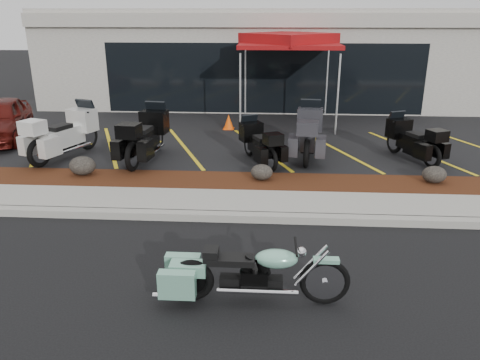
# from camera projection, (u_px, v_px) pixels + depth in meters

# --- Properties ---
(ground) EXTENTS (90.00, 90.00, 0.00)m
(ground) POSITION_uv_depth(u_px,v_px,m) (252.00, 242.00, 8.27)
(ground) COLOR black
(ground) RESTS_ON ground
(curb) EXTENTS (24.00, 0.25, 0.15)m
(curb) POSITION_uv_depth(u_px,v_px,m) (254.00, 217.00, 9.09)
(curb) COLOR gray
(curb) RESTS_ON ground
(sidewalk) EXTENTS (24.00, 1.20, 0.15)m
(sidewalk) POSITION_uv_depth(u_px,v_px,m) (255.00, 204.00, 9.75)
(sidewalk) COLOR gray
(sidewalk) RESTS_ON ground
(mulch_bed) EXTENTS (24.00, 1.20, 0.16)m
(mulch_bed) POSITION_uv_depth(u_px,v_px,m) (257.00, 184.00, 10.88)
(mulch_bed) COLOR #33150B
(mulch_bed) RESTS_ON ground
(upper_lot) EXTENTS (26.00, 9.60, 0.15)m
(upper_lot) POSITION_uv_depth(u_px,v_px,m) (262.00, 130.00, 15.96)
(upper_lot) COLOR black
(upper_lot) RESTS_ON ground
(dealership_building) EXTENTS (18.00, 8.16, 4.00)m
(dealership_building) POSITION_uv_depth(u_px,v_px,m) (265.00, 56.00, 21.20)
(dealership_building) COLOR gray
(dealership_building) RESTS_ON ground
(boulder_left) EXTENTS (0.63, 0.53, 0.45)m
(boulder_left) POSITION_uv_depth(u_px,v_px,m) (82.00, 166.00, 11.18)
(boulder_left) COLOR black
(boulder_left) RESTS_ON mulch_bed
(boulder_mid) EXTENTS (0.51, 0.43, 0.36)m
(boulder_mid) POSITION_uv_depth(u_px,v_px,m) (262.00, 172.00, 10.85)
(boulder_mid) COLOR black
(boulder_mid) RESTS_ON mulch_bed
(boulder_right) EXTENTS (0.55, 0.45, 0.39)m
(boulder_right) POSITION_uv_depth(u_px,v_px,m) (434.00, 174.00, 10.66)
(boulder_right) COLOR black
(boulder_right) RESTS_ON mulch_bed
(hero_cruiser) EXTENTS (2.60, 0.66, 0.92)m
(hero_cruiser) POSITION_uv_depth(u_px,v_px,m) (325.00, 275.00, 6.35)
(hero_cruiser) COLOR #76B89C
(hero_cruiser) RESTS_ON ground
(touring_white) EXTENTS (1.73, 2.64, 1.43)m
(touring_white) POSITION_uv_depth(u_px,v_px,m) (87.00, 125.00, 13.14)
(touring_white) COLOR silver
(touring_white) RESTS_ON upper_lot
(touring_black_front) EXTENTS (1.21, 2.54, 1.42)m
(touring_black_front) POSITION_uv_depth(u_px,v_px,m) (157.00, 127.00, 12.95)
(touring_black_front) COLOR black
(touring_black_front) RESTS_ON upper_lot
(touring_black_mid) EXTENTS (1.51, 2.10, 1.14)m
(touring_black_mid) POSITION_uv_depth(u_px,v_px,m) (249.00, 135.00, 12.58)
(touring_black_mid) COLOR black
(touring_black_mid) RESTS_ON upper_lot
(touring_grey) EXTENTS (1.21, 2.55, 1.43)m
(touring_grey) POSITION_uv_depth(u_px,v_px,m) (310.00, 124.00, 13.22)
(touring_grey) COLOR #323238
(touring_grey) RESTS_ON upper_lot
(touring_black_rear) EXTENTS (1.53, 2.17, 1.18)m
(touring_black_rear) POSITION_uv_depth(u_px,v_px,m) (395.00, 132.00, 12.85)
(touring_black_rear) COLOR black
(touring_black_rear) RESTS_ON upper_lot
(traffic_cone) EXTENTS (0.40, 0.40, 0.49)m
(traffic_cone) POSITION_uv_depth(u_px,v_px,m) (229.00, 122.00, 15.67)
(traffic_cone) COLOR #FF5408
(traffic_cone) RESTS_ON upper_lot
(popup_canopy) EXTENTS (4.21, 4.21, 3.06)m
(popup_canopy) POSITION_uv_depth(u_px,v_px,m) (289.00, 42.00, 15.66)
(popup_canopy) COLOR silver
(popup_canopy) RESTS_ON upper_lot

